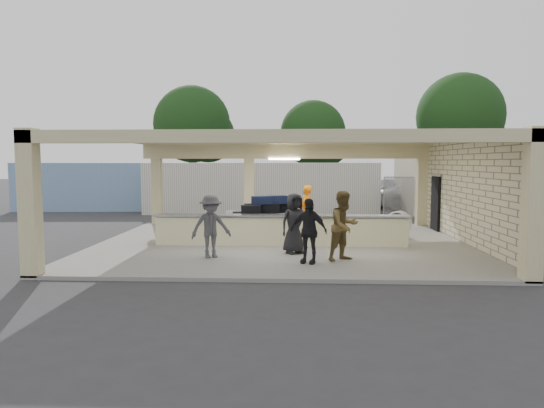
{
  "coord_description": "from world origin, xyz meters",
  "views": [
    {
      "loc": [
        0.43,
        -15.89,
        2.77
      ],
      "look_at": [
        -0.35,
        1.0,
        1.29
      ],
      "focal_mm": 32.0,
      "sensor_mm": 36.0,
      "label": 1
    }
  ],
  "objects_px": {
    "drum_fan": "(399,224)",
    "passenger_d": "(294,223)",
    "passenger_b": "(308,231)",
    "car_dark": "(374,195)",
    "baggage_counter": "(281,230)",
    "passenger_a": "(344,226)",
    "car_white_a": "(414,195)",
    "luggage_cart": "(266,216)",
    "passenger_c": "(211,226)",
    "container_blue": "(111,186)",
    "container_white": "(262,188)",
    "baggage_handler": "(306,211)",
    "car_white_b": "(495,195)"
  },
  "relations": [
    {
      "from": "passenger_c",
      "to": "passenger_d",
      "type": "relative_size",
      "value": 1.0
    },
    {
      "from": "luggage_cart",
      "to": "drum_fan",
      "type": "height_order",
      "value": "luggage_cart"
    },
    {
      "from": "car_white_a",
      "to": "passenger_a",
      "type": "bearing_deg",
      "value": 141.03
    },
    {
      "from": "passenger_d",
      "to": "car_white_b",
      "type": "xyz_separation_m",
      "value": [
        12.05,
        15.63,
        -0.23
      ]
    },
    {
      "from": "luggage_cart",
      "to": "passenger_b",
      "type": "xyz_separation_m",
      "value": [
        1.33,
        -3.75,
        0.04
      ]
    },
    {
      "from": "luggage_cart",
      "to": "car_dark",
      "type": "distance_m",
      "value": 15.05
    },
    {
      "from": "drum_fan",
      "to": "passenger_d",
      "type": "distance_m",
      "value": 4.76
    },
    {
      "from": "container_blue",
      "to": "passenger_b",
      "type": "bearing_deg",
      "value": -57.55
    },
    {
      "from": "baggage_handler",
      "to": "car_dark",
      "type": "xyz_separation_m",
      "value": [
        4.51,
        13.1,
        -0.34
      ]
    },
    {
      "from": "drum_fan",
      "to": "car_dark",
      "type": "relative_size",
      "value": 0.23
    },
    {
      "from": "passenger_b",
      "to": "passenger_d",
      "type": "bearing_deg",
      "value": 125.73
    },
    {
      "from": "passenger_c",
      "to": "baggage_counter",
      "type": "bearing_deg",
      "value": 20.3
    },
    {
      "from": "baggage_counter",
      "to": "passenger_d",
      "type": "xyz_separation_m",
      "value": [
        0.43,
        -1.37,
        0.39
      ]
    },
    {
      "from": "baggage_counter",
      "to": "drum_fan",
      "type": "distance_m",
      "value": 4.41
    },
    {
      "from": "luggage_cart",
      "to": "container_blue",
      "type": "height_order",
      "value": "container_blue"
    },
    {
      "from": "passenger_a",
      "to": "car_white_a",
      "type": "height_order",
      "value": "passenger_a"
    },
    {
      "from": "luggage_cart",
      "to": "passenger_a",
      "type": "relative_size",
      "value": 1.56
    },
    {
      "from": "car_white_b",
      "to": "passenger_d",
      "type": "bearing_deg",
      "value": 146.49
    },
    {
      "from": "car_white_a",
      "to": "passenger_c",
      "type": "bearing_deg",
      "value": 130.29
    },
    {
      "from": "container_white",
      "to": "container_blue",
      "type": "distance_m",
      "value": 8.84
    },
    {
      "from": "luggage_cart",
      "to": "passenger_d",
      "type": "height_order",
      "value": "passenger_d"
    },
    {
      "from": "passenger_b",
      "to": "container_white",
      "type": "xyz_separation_m",
      "value": [
        -2.16,
        13.79,
        0.4
      ]
    },
    {
      "from": "car_white_a",
      "to": "container_blue",
      "type": "height_order",
      "value": "container_blue"
    },
    {
      "from": "drum_fan",
      "to": "baggage_counter",
      "type": "bearing_deg",
      "value": -124.42
    },
    {
      "from": "baggage_counter",
      "to": "car_dark",
      "type": "xyz_separation_m",
      "value": [
        5.36,
        14.87,
        0.1
      ]
    },
    {
      "from": "passenger_b",
      "to": "passenger_c",
      "type": "relative_size",
      "value": 0.97
    },
    {
      "from": "baggage_counter",
      "to": "passenger_a",
      "type": "xyz_separation_m",
      "value": [
        1.78,
        -2.34,
        0.46
      ]
    },
    {
      "from": "passenger_b",
      "to": "passenger_d",
      "type": "distance_m",
      "value": 1.41
    },
    {
      "from": "passenger_a",
      "to": "passenger_b",
      "type": "distance_m",
      "value": 1.05
    },
    {
      "from": "drum_fan",
      "to": "passenger_b",
      "type": "xyz_separation_m",
      "value": [
        -3.29,
        -4.38,
        0.35
      ]
    },
    {
      "from": "passenger_b",
      "to": "car_dark",
      "type": "distance_m",
      "value": 18.18
    },
    {
      "from": "passenger_c",
      "to": "container_white",
      "type": "distance_m",
      "value": 13.19
    },
    {
      "from": "car_white_b",
      "to": "car_dark",
      "type": "height_order",
      "value": "car_white_b"
    },
    {
      "from": "passenger_d",
      "to": "car_white_b",
      "type": "distance_m",
      "value": 19.74
    },
    {
      "from": "luggage_cart",
      "to": "passenger_c",
      "type": "bearing_deg",
      "value": -132.01
    },
    {
      "from": "luggage_cart",
      "to": "container_blue",
      "type": "relative_size",
      "value": 0.28
    },
    {
      "from": "passenger_d",
      "to": "luggage_cart",
      "type": "bearing_deg",
      "value": 82.22
    },
    {
      "from": "baggage_handler",
      "to": "container_blue",
      "type": "distance_m",
      "value": 15.06
    },
    {
      "from": "baggage_handler",
      "to": "car_white_a",
      "type": "xyz_separation_m",
      "value": [
        6.85,
        12.43,
        -0.24
      ]
    },
    {
      "from": "container_blue",
      "to": "car_white_a",
      "type": "bearing_deg",
      "value": 2.78
    },
    {
      "from": "passenger_a",
      "to": "car_dark",
      "type": "height_order",
      "value": "passenger_a"
    },
    {
      "from": "luggage_cart",
      "to": "drum_fan",
      "type": "distance_m",
      "value": 4.67
    },
    {
      "from": "baggage_counter",
      "to": "container_blue",
      "type": "height_order",
      "value": "container_blue"
    },
    {
      "from": "luggage_cart",
      "to": "baggage_handler",
      "type": "relative_size",
      "value": 1.6
    },
    {
      "from": "baggage_counter",
      "to": "container_white",
      "type": "xyz_separation_m",
      "value": [
        -1.36,
        11.06,
        0.77
      ]
    },
    {
      "from": "container_blue",
      "to": "passenger_d",
      "type": "bearing_deg",
      "value": -55.84
    },
    {
      "from": "drum_fan",
      "to": "passenger_d",
      "type": "relative_size",
      "value": 0.54
    },
    {
      "from": "passenger_d",
      "to": "baggage_counter",
      "type": "bearing_deg",
      "value": 77.97
    },
    {
      "from": "baggage_handler",
      "to": "container_blue",
      "type": "relative_size",
      "value": 0.18
    },
    {
      "from": "passenger_c",
      "to": "passenger_d",
      "type": "distance_m",
      "value": 2.44
    }
  ]
}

